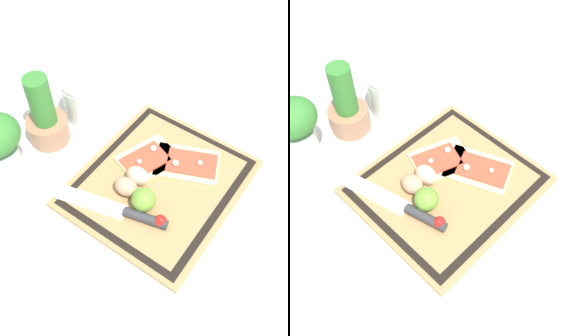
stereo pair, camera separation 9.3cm
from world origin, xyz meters
The scene contains 12 objects.
ground_plane centered at (0.00, 0.00, 0.00)m, with size 6.00×6.00×0.00m, color silver.
cutting_board centered at (0.00, 0.00, 0.01)m, with size 0.40×0.35×0.02m.
pizza_slice_near centered at (0.08, -0.03, 0.02)m, with size 0.16×0.18×0.02m.
pizza_slice_far centered at (0.03, 0.06, 0.02)m, with size 0.17×0.15×0.02m.
knife centered at (-0.12, 0.00, 0.02)m, with size 0.10×0.27×0.02m.
egg_brown centered at (-0.07, 0.04, 0.04)m, with size 0.04×0.06×0.04m, color tan.
egg_pink centered at (-0.03, 0.04, 0.04)m, with size 0.04×0.06×0.04m, color beige.
lime centered at (-0.08, -0.01, 0.04)m, with size 0.06×0.06×0.06m, color #70A838.
cherry_tomato_red centered at (-0.09, -0.07, 0.03)m, with size 0.03×0.03×0.03m, color red.
herb_pot centered at (-0.04, 0.32, 0.07)m, with size 0.11×0.11×0.20m.
sauce_jar centered at (0.07, 0.30, 0.05)m, with size 0.09×0.09×0.11m.
herb_glass centered at (-0.19, 0.30, 0.12)m, with size 0.11×0.10×0.20m.
Camera 1 is at (-0.46, -0.28, 0.78)m, focal length 42.00 mm.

